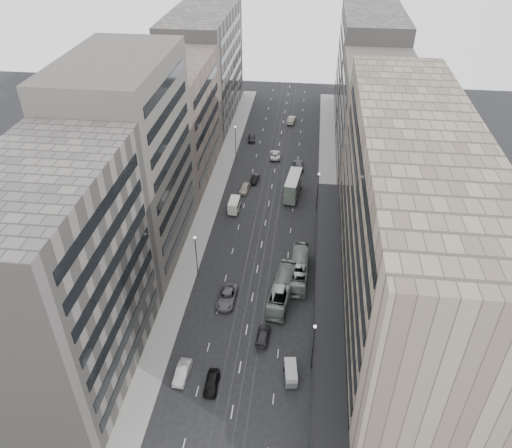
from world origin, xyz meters
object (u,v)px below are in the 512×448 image
at_px(bus_near, 282,289).
at_px(vw_microbus, 291,373).
at_px(sedan_0, 212,383).
at_px(sedan_1, 182,372).
at_px(bus_far, 299,269).
at_px(sedan_2, 227,297).
at_px(double_decker, 293,186).
at_px(panel_van, 234,205).

height_order(bus_near, vw_microbus, bus_near).
xyz_separation_m(sedan_0, sedan_1, (-4.24, 1.18, -0.00)).
distance_m(bus_far, sedan_1, 26.61).
xyz_separation_m(bus_far, sedan_2, (-11.03, -7.22, -0.82)).
bearing_deg(sedan_2, double_decker, 77.51).
xyz_separation_m(bus_near, sedan_0, (-7.93, -18.04, -0.94)).
xyz_separation_m(panel_van, sedan_2, (2.77, -25.67, -0.62)).
bearing_deg(bus_far, double_decker, -82.83).
height_order(bus_far, sedan_2, bus_far).
height_order(bus_far, vw_microbus, bus_far).
bearing_deg(sedan_1, sedan_0, -12.34).
bearing_deg(panel_van, bus_far, -51.49).
bearing_deg(vw_microbus, double_decker, 85.60).
xyz_separation_m(double_decker, panel_van, (-11.31, -7.00, -1.10)).
bearing_deg(vw_microbus, bus_far, 82.28).
bearing_deg(panel_van, bus_near, -62.78).
height_order(panel_van, sedan_1, panel_van).
distance_m(double_decker, panel_van, 13.35).
bearing_deg(sedan_2, vw_microbus, -49.37).
bearing_deg(bus_far, panel_van, -51.63).
relative_size(bus_near, bus_far, 1.02).
bearing_deg(double_decker, sedan_2, -98.31).
distance_m(double_decker, sedan_0, 49.52).
xyz_separation_m(sedan_0, sedan_2, (-0.66, 16.19, 0.09)).
bearing_deg(sedan_0, bus_far, 65.71).
xyz_separation_m(panel_van, sedan_1, (-0.81, -40.68, -0.71)).
relative_size(bus_far, sedan_1, 2.63).
bearing_deg(sedan_0, sedan_1, 164.01).
xyz_separation_m(bus_far, double_decker, (-2.49, 25.46, 0.90)).
xyz_separation_m(vw_microbus, sedan_0, (-10.20, -2.51, -0.39)).
xyz_separation_m(double_decker, sedan_0, (-7.88, -48.86, -1.81)).
bearing_deg(bus_far, vw_microbus, 91.14).
distance_m(double_decker, vw_microbus, 46.43).
relative_size(double_decker, panel_van, 2.09).
xyz_separation_m(vw_microbus, sedan_1, (-14.44, -1.32, -0.39)).
bearing_deg(sedan_0, bus_near, 65.87).
xyz_separation_m(bus_near, bus_far, (2.44, 5.37, -0.04)).
bearing_deg(double_decker, sedan_1, -97.92).
bearing_deg(bus_far, sedan_1, 58.27).
distance_m(panel_van, sedan_1, 40.69).
relative_size(double_decker, vw_microbus, 2.24).
relative_size(double_decker, sedan_1, 1.97).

